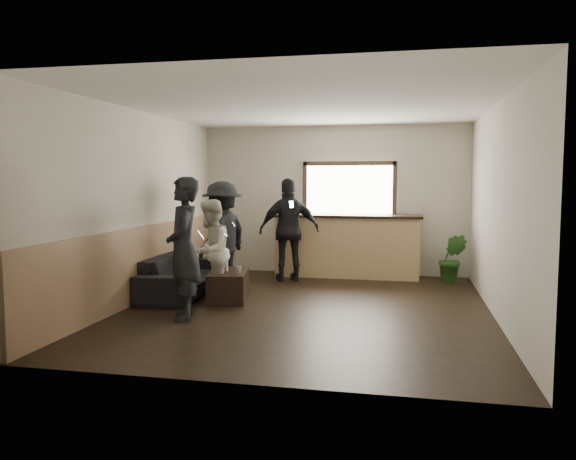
% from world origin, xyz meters
% --- Properties ---
extents(ground, '(5.00, 6.00, 0.01)m').
position_xyz_m(ground, '(0.00, 0.00, 0.00)').
color(ground, black).
extents(room_shell, '(5.01, 6.01, 2.80)m').
position_xyz_m(room_shell, '(-0.74, 0.00, 1.47)').
color(room_shell, silver).
rests_on(room_shell, ground).
extents(bar_counter, '(2.70, 0.68, 2.13)m').
position_xyz_m(bar_counter, '(0.30, 2.70, 0.64)').
color(bar_counter, tan).
rests_on(bar_counter, ground).
extents(sofa, '(0.92, 2.15, 0.62)m').
position_xyz_m(sofa, '(-2.06, 0.60, 0.31)').
color(sofa, black).
rests_on(sofa, ground).
extents(coffee_table, '(0.71, 1.05, 0.43)m').
position_xyz_m(coffee_table, '(-1.23, 0.32, 0.21)').
color(coffee_table, black).
rests_on(coffee_table, ground).
extents(cup_a, '(0.16, 0.16, 0.09)m').
position_xyz_m(cup_a, '(-1.37, 0.48, 0.47)').
color(cup_a, silver).
rests_on(cup_a, coffee_table).
extents(cup_b, '(0.11, 0.11, 0.09)m').
position_xyz_m(cup_b, '(-1.05, 0.24, 0.47)').
color(cup_b, silver).
rests_on(cup_b, coffee_table).
extents(potted_plant, '(0.52, 0.44, 0.85)m').
position_xyz_m(potted_plant, '(2.15, 2.42, 0.43)').
color(potted_plant, '#2D6623').
rests_on(potted_plant, ground).
extents(person_a, '(0.66, 0.78, 1.83)m').
position_xyz_m(person_a, '(-1.43, -0.91, 0.91)').
color(person_a, black).
rests_on(person_a, ground).
extents(person_b, '(0.61, 0.76, 1.50)m').
position_xyz_m(person_b, '(-1.44, 0.12, 0.75)').
color(person_b, beige).
rests_on(person_b, ground).
extents(person_c, '(0.94, 1.27, 1.76)m').
position_xyz_m(person_c, '(-1.61, 1.19, 0.88)').
color(person_c, black).
rests_on(person_c, ground).
extents(person_d, '(1.15, 0.80, 1.81)m').
position_xyz_m(person_d, '(-0.66, 2.02, 0.91)').
color(person_d, black).
rests_on(person_d, ground).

